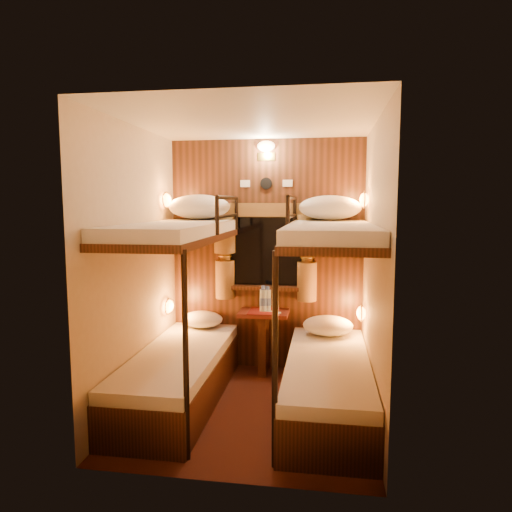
% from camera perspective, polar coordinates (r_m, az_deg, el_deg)
% --- Properties ---
extents(floor, '(2.10, 2.10, 0.00)m').
position_cam_1_polar(floor, '(4.11, -0.71, -18.52)').
color(floor, '#3B1A10').
rests_on(floor, ground).
extents(ceiling, '(2.10, 2.10, 0.00)m').
position_cam_1_polar(ceiling, '(3.78, -0.77, 16.55)').
color(ceiling, silver).
rests_on(ceiling, wall_back).
extents(wall_back, '(2.40, 0.00, 2.40)m').
position_cam_1_polar(wall_back, '(4.80, 1.31, 0.05)').
color(wall_back, '#C6B293').
rests_on(wall_back, floor).
extents(wall_front, '(2.40, 0.00, 2.40)m').
position_cam_1_polar(wall_front, '(2.75, -4.33, -4.88)').
color(wall_front, '#C6B293').
rests_on(wall_front, floor).
extents(wall_left, '(0.00, 2.40, 2.40)m').
position_cam_1_polar(wall_left, '(4.05, -14.84, -1.38)').
color(wall_left, '#C6B293').
rests_on(wall_left, floor).
extents(wall_right, '(0.00, 2.40, 2.40)m').
position_cam_1_polar(wall_right, '(3.74, 14.58, -2.03)').
color(wall_right, '#C6B293').
rests_on(wall_right, floor).
extents(back_panel, '(2.00, 0.03, 2.40)m').
position_cam_1_polar(back_panel, '(4.78, 1.29, 0.03)').
color(back_panel, '#321C0D').
rests_on(back_panel, floor).
extents(bunk_left, '(0.72, 1.90, 1.82)m').
position_cam_1_polar(bunk_left, '(4.12, -9.62, -10.24)').
color(bunk_left, '#321C0D').
rests_on(bunk_left, floor).
extents(bunk_right, '(0.72, 1.90, 1.82)m').
position_cam_1_polar(bunk_right, '(3.93, 8.99, -11.09)').
color(bunk_right, '#321C0D').
rests_on(bunk_right, floor).
extents(window, '(1.00, 0.12, 0.79)m').
position_cam_1_polar(window, '(4.75, 1.24, -0.24)').
color(window, black).
rests_on(window, back_panel).
extents(curtains, '(1.10, 0.22, 1.00)m').
position_cam_1_polar(curtains, '(4.71, 1.19, 0.71)').
color(curtains, brown).
rests_on(curtains, back_panel).
extents(back_fixtures, '(0.54, 0.09, 0.48)m').
position_cam_1_polar(back_fixtures, '(4.74, 1.27, 12.64)').
color(back_fixtures, black).
rests_on(back_fixtures, back_panel).
extents(reading_lamps, '(2.00, 0.20, 1.25)m').
position_cam_1_polar(reading_lamps, '(4.45, 0.73, 0.06)').
color(reading_lamps, orange).
rests_on(reading_lamps, wall_left).
extents(table, '(0.50, 0.34, 0.66)m').
position_cam_1_polar(table, '(4.76, 0.97, -9.66)').
color(table, '#532513').
rests_on(table, floor).
extents(bottle_left, '(0.08, 0.08, 0.27)m').
position_cam_1_polar(bottle_left, '(4.66, 0.91, -5.56)').
color(bottle_left, '#99BFE5').
rests_on(bottle_left, table).
extents(bottle_right, '(0.07, 0.07, 0.26)m').
position_cam_1_polar(bottle_right, '(4.69, 1.45, -5.55)').
color(bottle_right, '#99BFE5').
rests_on(bottle_right, table).
extents(sachet_a, '(0.08, 0.07, 0.01)m').
position_cam_1_polar(sachet_a, '(4.62, 2.67, -7.09)').
color(sachet_a, silver).
rests_on(sachet_a, table).
extents(sachet_b, '(0.08, 0.06, 0.01)m').
position_cam_1_polar(sachet_b, '(4.68, 1.59, -6.93)').
color(sachet_b, silver).
rests_on(sachet_b, table).
extents(pillow_lower_left, '(0.43, 0.31, 0.17)m').
position_cam_1_polar(pillow_lower_left, '(4.85, -6.73, -7.85)').
color(pillow_lower_left, white).
rests_on(pillow_lower_left, bunk_left).
extents(pillow_lower_right, '(0.49, 0.35, 0.19)m').
position_cam_1_polar(pillow_lower_right, '(4.58, 8.98, -8.58)').
color(pillow_lower_right, white).
rests_on(pillow_lower_right, bunk_right).
extents(pillow_upper_left, '(0.63, 0.45, 0.25)m').
position_cam_1_polar(pillow_upper_left, '(4.65, -7.10, 6.12)').
color(pillow_upper_left, white).
rests_on(pillow_upper_left, bunk_left).
extents(pillow_upper_right, '(0.60, 0.43, 0.24)m').
position_cam_1_polar(pillow_upper_right, '(4.46, 9.24, 5.99)').
color(pillow_upper_right, white).
rests_on(pillow_upper_right, bunk_right).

